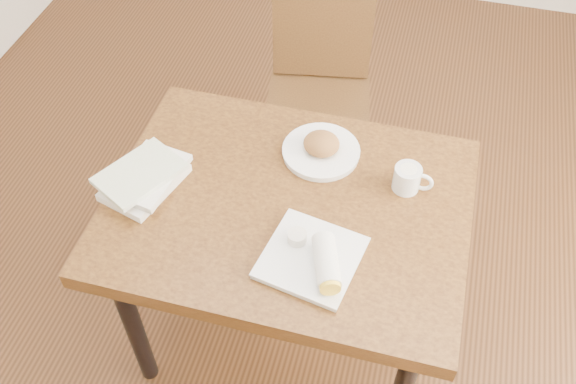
% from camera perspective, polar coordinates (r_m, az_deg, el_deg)
% --- Properties ---
extents(ground, '(4.00, 5.00, 0.01)m').
position_cam_1_polar(ground, '(2.57, 0.00, -11.83)').
color(ground, '#472814').
rests_on(ground, ground).
extents(table, '(1.09, 0.83, 0.75)m').
position_cam_1_polar(table, '(2.01, 0.00, -2.57)').
color(table, brown).
rests_on(table, ground).
extents(chair_far, '(0.49, 0.49, 0.95)m').
position_cam_1_polar(chair_far, '(2.67, 2.83, 9.85)').
color(chair_far, '#4A3115').
rests_on(chair_far, ground).
extents(plate_scone, '(0.25, 0.25, 0.08)m').
position_cam_1_polar(plate_scone, '(2.06, 2.97, 3.86)').
color(plate_scone, white).
rests_on(plate_scone, table).
extents(coffee_mug, '(0.12, 0.08, 0.08)m').
position_cam_1_polar(coffee_mug, '(1.98, 10.65, 1.22)').
color(coffee_mug, white).
rests_on(coffee_mug, table).
extents(plate_burrito, '(0.30, 0.30, 0.09)m').
position_cam_1_polar(plate_burrito, '(1.78, 2.47, -5.96)').
color(plate_burrito, white).
rests_on(plate_burrito, table).
extents(book_stack, '(0.27, 0.30, 0.07)m').
position_cam_1_polar(book_stack, '(2.01, -12.61, 1.25)').
color(book_stack, white).
rests_on(book_stack, table).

